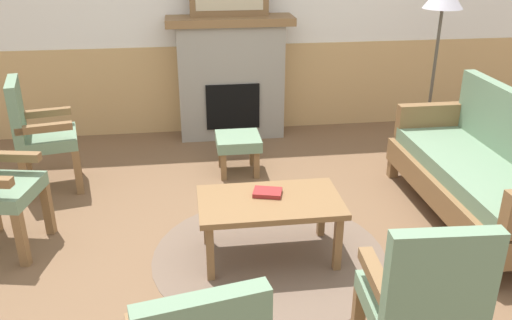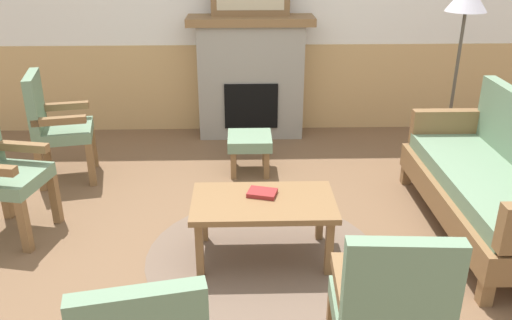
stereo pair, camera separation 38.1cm
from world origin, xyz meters
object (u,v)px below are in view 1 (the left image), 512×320
Objects in this scene: coffee_table at (270,207)px; footstool at (238,144)px; armchair_by_window_left at (37,130)px; floor_lamp_by_couch at (443,6)px; armchair_front_left at (424,300)px; book_on_table at (267,193)px; fireplace at (231,77)px; couch at (482,173)px.

footstool is (-0.07, 1.42, -0.10)m from coffee_table.
floor_lamp_by_couch reaches higher than armchair_by_window_left.
armchair_by_window_left is 1.00× the size of armchair_front_left.
book_on_table is 0.11× the size of floor_lamp_by_couch.
armchair_front_left reaches higher than footstool.
coffee_table is 0.98× the size of armchair_by_window_left.
book_on_table is 2.61m from floor_lamp_by_couch.
fireplace reaches higher than book_on_table.
armchair_by_window_left is at bearing 143.60° from coffee_table.
armchair_by_window_left is at bearing 145.10° from book_on_table.
floor_lamp_by_couch reaches higher than fireplace.
floor_lamp_by_couch is at bearing 40.03° from book_on_table.
coffee_table is 1.37m from armchair_front_left.
fireplace is 2.07m from armchair_by_window_left.
armchair_by_window_left is (-1.78, 1.24, 0.08)m from book_on_table.
armchair_front_left is at bearing -77.74° from footstool.
armchair_front_left is at bearing -68.75° from book_on_table.
floor_lamp_by_couch reaches higher than coffee_table.
armchair_front_left reaches higher than coffee_table.
fireplace is 6.84× the size of book_on_table.
footstool is 0.41× the size of armchair_front_left.
armchair_by_window_left is at bearing -176.61° from footstool.
footstool is at bearing 92.68° from book_on_table.
couch is 1.07× the size of floor_lamp_by_couch.
couch is at bearing -97.10° from floor_lamp_by_couch.
floor_lamp_by_couch reaches higher than armchair_front_left.
couch is 1.94m from armchair_front_left.
coffee_table is 2.40× the size of footstool.
floor_lamp_by_couch is at bearing 41.43° from coffee_table.
coffee_table is 1.42m from footstool.
coffee_table is at bearing -85.91° from book_on_table.
coffee_table is (0.04, -2.42, -0.27)m from fireplace.
floor_lamp_by_couch is (1.33, 2.89, 0.91)m from armchair_front_left.
armchair_by_window_left reaches higher than book_on_table.
fireplace is 1.06m from footstool.
footstool is (-0.03, -1.00, -0.37)m from fireplace.
footstool is at bearing -173.76° from floor_lamp_by_couch.
armchair_front_left is 0.58× the size of floor_lamp_by_couch.
fireplace is at bearing 157.22° from floor_lamp_by_couch.
coffee_table is 2.68m from floor_lamp_by_couch.
armchair_front_left is (0.52, -1.33, 0.08)m from book_on_table.
armchair_by_window_left is (-1.75, -1.10, -0.11)m from fireplace.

